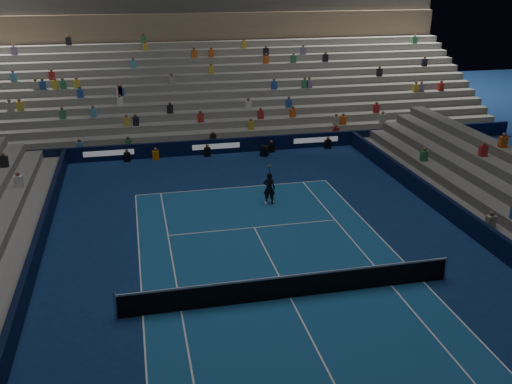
{
  "coord_description": "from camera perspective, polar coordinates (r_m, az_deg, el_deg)",
  "views": [
    {
      "loc": [
        -5.24,
        -17.69,
        11.54
      ],
      "look_at": [
        0.0,
        6.0,
        2.0
      ],
      "focal_mm": 39.67,
      "sensor_mm": 36.0,
      "label": 1
    }
  ],
  "objects": [
    {
      "name": "tennis_net",
      "position": [
        21.5,
        3.5,
        -9.47
      ],
      "size": [
        12.9,
        0.1,
        1.1
      ],
      "color": "#B2B2B7",
      "rests_on": "ground"
    },
    {
      "name": "sponsor_barrier_west",
      "position": [
        21.32,
        -23.04,
        -11.65
      ],
      "size": [
        0.25,
        37.0,
        1.0
      ],
      "primitive_type": "cube",
      "color": "black",
      "rests_on": "ground"
    },
    {
      "name": "tennis_player",
      "position": [
        29.66,
        1.35,
        0.37
      ],
      "size": [
        0.75,
        0.63,
        1.74
      ],
      "primitive_type": "imported",
      "rotation": [
        0.0,
        0.0,
        2.74
      ],
      "color": "black",
      "rests_on": "ground"
    },
    {
      "name": "grandstand_main",
      "position": [
        46.61,
        -5.94,
        11.27
      ],
      "size": [
        44.0,
        15.2,
        11.2
      ],
      "color": "slate",
      "rests_on": "ground"
    },
    {
      "name": "court_surface",
      "position": [
        21.76,
        3.47,
        -10.6
      ],
      "size": [
        10.97,
        23.77,
        0.01
      ],
      "primitive_type": "cube",
      "color": "navy",
      "rests_on": "ground"
    },
    {
      "name": "broadcast_camera",
      "position": [
        37.72,
        0.86,
        4.19
      ],
      "size": [
        0.7,
        1.05,
        0.66
      ],
      "color": "black",
      "rests_on": "ground"
    },
    {
      "name": "ground",
      "position": [
        21.76,
        3.47,
        -10.61
      ],
      "size": [
        90.0,
        90.0,
        0.0
      ],
      "primitive_type": "plane",
      "color": "navy",
      "rests_on": "ground"
    },
    {
      "name": "sponsor_barrier_far",
      "position": [
        38.2,
        -4.07,
        4.61
      ],
      "size": [
        44.0,
        0.25,
        1.0
      ],
      "primitive_type": "cube",
      "color": "black",
      "rests_on": "ground"
    }
  ]
}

